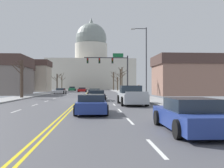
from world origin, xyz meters
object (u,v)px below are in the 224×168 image
Objects in this scene: pickup_truck_near_03 at (132,96)px; sedan_near_00 at (95,92)px; sedan_near_04 at (92,104)px; sedan_near_02 at (97,96)px; sedan_oncoming_02 at (72,89)px; street_lamp_right at (144,57)px; sedan_oncoming_01 at (82,90)px; pedestrian_00 at (139,90)px; sedan_near_01 at (94,94)px; sedan_near_05 at (190,116)px; sedan_oncoming_00 at (60,91)px; signal_gantry at (112,65)px.

sedan_near_00 is at bearing 100.23° from pickup_truck_near_03.
sedan_near_02 is at bearing 88.13° from sedan_near_04.
sedan_near_02 is 0.99× the size of sedan_oncoming_02.
pickup_truck_near_03 is at bearing -108.58° from street_lamp_right.
sedan_oncoming_01 is 2.58× the size of pedestrian_00.
sedan_near_05 reaches higher than sedan_near_01.
street_lamp_right is 1.92× the size of sedan_near_00.
sedan_near_01 is at bearing -83.89° from sedan_oncoming_01.
pickup_truck_near_03 is (3.07, -6.21, 0.20)m from sedan_near_02.
street_lamp_right is 10.12m from pickup_truck_near_03.
sedan_oncoming_00 is at bearing -104.82° from sedan_oncoming_01.
sedan_oncoming_02 is at bearing 100.72° from pickup_truck_near_03.
sedan_oncoming_01 is at bearing 97.16° from sedan_near_05.
sedan_near_04 is at bearing -90.18° from sedan_near_00.
sedan_oncoming_00 is at bearing 133.34° from pedestrian_00.
signal_gantry is 34.32m from sedan_oncoming_02.
sedan_near_02 reaches higher than sedan_near_01.
signal_gantry is at bearing -72.63° from sedan_oncoming_02.
sedan_near_02 is at bearing -88.44° from sedan_near_00.
sedan_oncoming_00 is (-6.95, 9.99, -0.01)m from sedan_near_00.
sedan_near_01 reaches higher than sedan_oncoming_00.
sedan_near_00 is 1.05× the size of sedan_oncoming_01.
sedan_near_05 is 27.83m from pedestrian_00.
signal_gantry is at bearing 72.64° from sedan_near_01.
sedan_near_05 is (0.35, -13.15, -0.18)m from pickup_truck_near_03.
signal_gantry is 1.72× the size of sedan_near_00.
sedan_near_00 is 12.17m from sedan_oncoming_00.
signal_gantry reaches higher than sedan_near_04.
signal_gantry is 35.83m from sedan_near_05.
sedan_near_04 is (-0.08, -25.83, 0.01)m from sedan_near_00.
sedan_oncoming_02 reaches higher than sedan_near_05.
sedan_near_00 is 25.83m from sedan_near_04.
sedan_oncoming_01 is 29.97m from pedestrian_00.
sedan_near_01 is (0.01, -6.73, -0.00)m from sedan_near_00.
sedan_oncoming_02 reaches higher than sedan_oncoming_01.
pedestrian_00 is at bearing 72.65° from sedan_near_04.
pedestrian_00 is (6.61, 2.34, 0.54)m from sedan_near_01.
signal_gantry is at bearing -32.88° from sedan_oncoming_00.
sedan_near_00 is at bearing -132.83° from signal_gantry.
sedan_oncoming_02 is at bearing 108.64° from pedestrian_00.
sedan_near_05 is 43.39m from sedan_oncoming_00.
sedan_near_04 is at bearing -112.38° from street_lamp_right.
sedan_near_04 is 0.93× the size of sedan_near_05.
street_lamp_right is at bearing 67.62° from sedan_near_04.
pedestrian_00 is at bearing 84.11° from sedan_near_05.
sedan_oncoming_02 is at bearing 100.98° from sedan_near_00.
sedan_near_05 is at bearing -81.57° from sedan_near_01.
pickup_truck_near_03 is 55.75m from sedan_oncoming_02.
sedan_near_05 is 1.02× the size of sedan_oncoming_00.
sedan_oncoming_02 is (-10.72, 67.93, 0.03)m from sedan_near_05.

